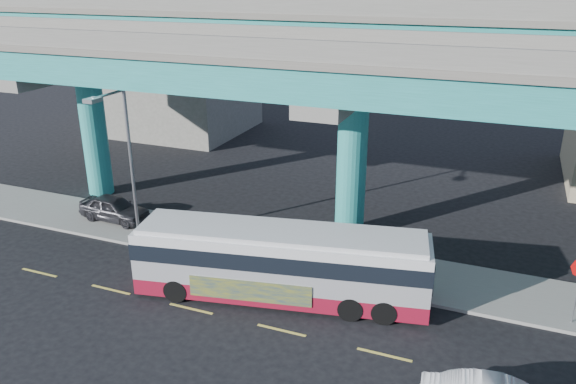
% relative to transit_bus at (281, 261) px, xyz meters
% --- Properties ---
extents(ground, '(120.00, 120.00, 0.00)m').
position_rel_transit_bus_xyz_m(ground, '(0.93, -1.93, -1.71)').
color(ground, black).
rests_on(ground, ground).
extents(sidewalk, '(70.00, 4.00, 0.15)m').
position_rel_transit_bus_xyz_m(sidewalk, '(0.93, 3.57, -1.63)').
color(sidewalk, gray).
rests_on(sidewalk, ground).
extents(lane_markings, '(58.00, 0.12, 0.01)m').
position_rel_transit_bus_xyz_m(lane_markings, '(0.93, -2.23, -1.70)').
color(lane_markings, '#D8C64C').
rests_on(lane_markings, ground).
extents(viaduct, '(52.00, 12.40, 11.70)m').
position_rel_transit_bus_xyz_m(viaduct, '(0.93, 7.17, 7.43)').
color(viaduct, '#207972').
rests_on(viaduct, ground).
extents(building_concrete, '(12.00, 10.00, 9.00)m').
position_rel_transit_bus_xyz_m(building_concrete, '(-19.07, 22.07, 2.79)').
color(building_concrete, gray).
rests_on(building_concrete, ground).
extents(transit_bus, '(12.40, 4.87, 3.12)m').
position_rel_transit_bus_xyz_m(transit_bus, '(0.00, 0.00, 0.00)').
color(transit_bus, maroon).
rests_on(transit_bus, ground).
extents(parked_car, '(1.97, 4.15, 1.36)m').
position_rel_transit_bus_xyz_m(parked_car, '(-11.37, 3.67, -0.88)').
color(parked_car, '#2B2A2F').
rests_on(parked_car, sidewalk).
extents(street_lamp, '(0.50, 2.55, 7.85)m').
position_rel_transit_bus_xyz_m(street_lamp, '(-8.66, 1.50, 3.54)').
color(street_lamp, gray).
rests_on(street_lamp, sidewalk).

